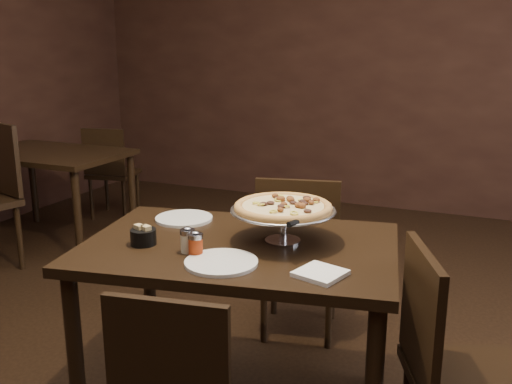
% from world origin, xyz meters
% --- Properties ---
extents(room, '(6.04, 7.04, 2.84)m').
position_xyz_m(room, '(0.06, 0.03, 1.40)').
color(room, black).
rests_on(room, ground).
extents(dining_table, '(1.34, 1.01, 0.76)m').
position_xyz_m(dining_table, '(0.09, 0.06, 0.66)').
color(dining_table, black).
rests_on(dining_table, ground).
extents(background_table, '(1.15, 0.77, 0.72)m').
position_xyz_m(background_table, '(-2.20, 1.49, 0.63)').
color(background_table, black).
rests_on(background_table, ground).
extents(pizza_stand, '(0.42, 0.42, 0.17)m').
position_xyz_m(pizza_stand, '(0.24, 0.14, 0.90)').
color(pizza_stand, silver).
rests_on(pizza_stand, dining_table).
extents(parmesan_shaker, '(0.06, 0.06, 0.10)m').
position_xyz_m(parmesan_shaker, '(-0.05, -0.11, 0.81)').
color(parmesan_shaker, beige).
rests_on(parmesan_shaker, dining_table).
extents(pepper_flake_shaker, '(0.06, 0.06, 0.10)m').
position_xyz_m(pepper_flake_shaker, '(-0.00, -0.14, 0.81)').
color(pepper_flake_shaker, maroon).
rests_on(pepper_flake_shaker, dining_table).
extents(packet_caddy, '(0.10, 0.10, 0.08)m').
position_xyz_m(packet_caddy, '(-0.25, -0.10, 0.79)').
color(packet_caddy, black).
rests_on(packet_caddy, dining_table).
extents(napkin_stack, '(0.18, 0.18, 0.02)m').
position_xyz_m(napkin_stack, '(0.48, -0.13, 0.77)').
color(napkin_stack, white).
rests_on(napkin_stack, dining_table).
extents(plate_left, '(0.25, 0.25, 0.01)m').
position_xyz_m(plate_left, '(-0.27, 0.24, 0.77)').
color(plate_left, white).
rests_on(plate_left, dining_table).
extents(plate_near, '(0.26, 0.26, 0.01)m').
position_xyz_m(plate_near, '(0.12, -0.17, 0.77)').
color(plate_near, white).
rests_on(plate_near, dining_table).
extents(serving_spatula, '(0.15, 0.15, 0.03)m').
position_xyz_m(serving_spatula, '(0.35, 0.01, 0.90)').
color(serving_spatula, silver).
rests_on(serving_spatula, pizza_stand).
extents(chair_far, '(0.49, 0.49, 0.89)m').
position_xyz_m(chair_far, '(0.09, 0.78, 0.48)').
color(chair_far, black).
rests_on(chair_far, ground).
extents(chair_side, '(0.53, 0.53, 0.88)m').
position_xyz_m(chair_side, '(0.91, -0.04, 0.48)').
color(chair_side, black).
rests_on(chair_side, ground).
extents(bg_chair_far, '(0.46, 0.46, 0.82)m').
position_xyz_m(bg_chair_far, '(-2.16, 2.18, 0.45)').
color(bg_chair_far, black).
rests_on(bg_chair_far, ground).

